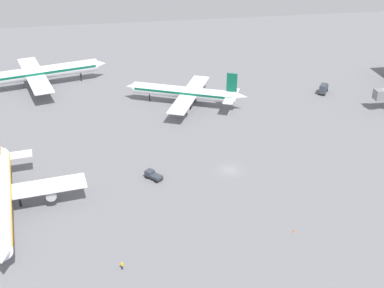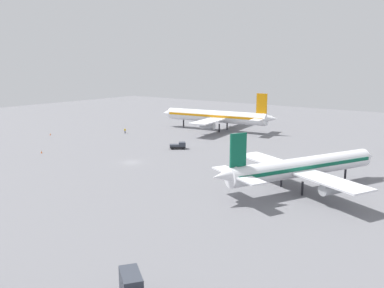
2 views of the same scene
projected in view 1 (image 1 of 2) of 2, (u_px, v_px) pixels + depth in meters
name	position (u px, v px, depth m)	size (l,w,h in m)	color
ground	(230.00, 170.00, 129.01)	(288.00, 288.00, 0.00)	slate
airplane_at_gate	(1.00, 195.00, 110.08)	(44.91, 36.31, 13.69)	white
airplane_taxiing	(39.00, 73.00, 175.42)	(37.22, 45.58, 14.08)	white
airplane_distant	(186.00, 92.00, 162.10)	(30.78, 37.10, 12.02)	white
catering_truck	(324.00, 88.00, 172.14)	(5.68, 4.77, 3.30)	black
pushback_tractor	(153.00, 175.00, 124.99)	(4.55, 4.34, 1.90)	black
ground_crew_worker	(122.00, 266.00, 96.79)	(0.51, 0.53, 1.67)	#1E2338
safety_cone_near_gate	(294.00, 231.00, 106.93)	(0.44, 0.44, 0.60)	#EA590C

